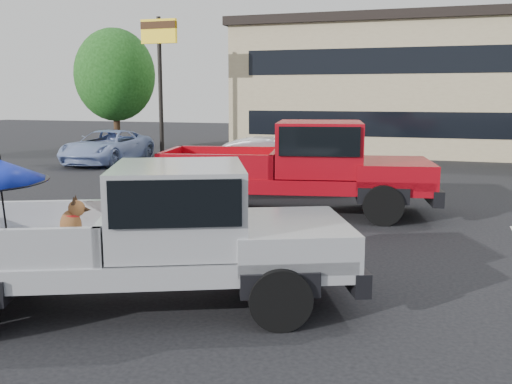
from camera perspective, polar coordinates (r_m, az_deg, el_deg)
ground at (r=8.93m, az=8.11°, el=-8.40°), size 90.00×90.00×0.00m
stripe_left at (r=11.59m, az=-5.04°, el=-4.11°), size 0.12×5.00×0.01m
motel_building at (r=29.39m, az=19.06°, el=10.04°), size 20.40×8.40×6.30m
motel_sign at (r=25.17m, az=-9.64°, el=13.87°), size 1.60×0.22×6.00m
tree_left at (r=29.68m, az=-13.93°, el=11.29°), size 3.96×3.96×6.02m
silver_pickup at (r=7.51m, az=-9.51°, el=-3.59°), size 6.00×4.03×2.06m
red_pickup at (r=13.35m, az=5.52°, el=2.84°), size 6.84×3.41×2.16m
silver_sedan at (r=16.58m, az=1.98°, el=2.75°), size 4.85×2.60×1.52m
blue_suv at (r=24.06m, az=-14.66°, el=4.39°), size 2.49×4.94×1.34m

